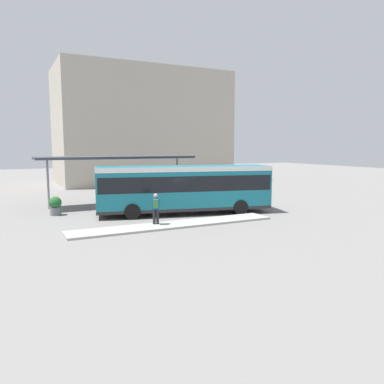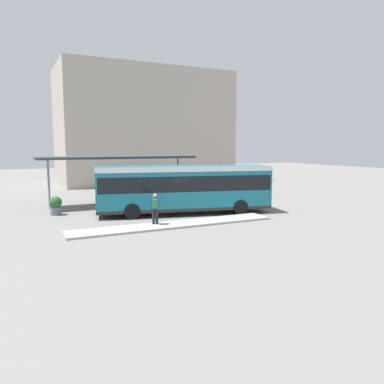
# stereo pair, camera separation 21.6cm
# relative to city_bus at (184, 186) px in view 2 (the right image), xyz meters

# --- Properties ---
(ground_plane) EXTENTS (120.00, 120.00, 0.00)m
(ground_plane) POSITION_rel_city_bus_xyz_m (-0.01, 0.00, -1.88)
(ground_plane) COLOR slate
(curb_island) EXTENTS (12.24, 1.80, 0.12)m
(curb_island) POSITION_rel_city_bus_xyz_m (-2.13, -3.26, -1.82)
(curb_island) COLOR #9E9E99
(curb_island) RESTS_ON ground_plane
(city_bus) EXTENTS (11.87, 5.11, 3.23)m
(city_bus) POSITION_rel_city_bus_xyz_m (0.00, 0.00, 0.00)
(city_bus) COLOR #197284
(city_bus) RESTS_ON ground_plane
(pedestrian_waiting) EXTENTS (0.51, 0.55, 1.76)m
(pedestrian_waiting) POSITION_rel_city_bus_xyz_m (-3.19, -2.91, -0.75)
(pedestrian_waiting) COLOR #232328
(pedestrian_waiting) RESTS_ON curb_island
(bicycle_green) EXTENTS (0.48, 1.58, 0.69)m
(bicycle_green) POSITION_rel_city_bus_xyz_m (7.88, 3.78, -1.54)
(bicycle_green) COLOR black
(bicycle_green) RESTS_ON ground_plane
(bicycle_white) EXTENTS (0.48, 1.68, 0.72)m
(bicycle_white) POSITION_rel_city_bus_xyz_m (8.11, 4.48, -1.52)
(bicycle_white) COLOR black
(bicycle_white) RESTS_ON ground_plane
(bicycle_orange) EXTENTS (0.48, 1.62, 0.70)m
(bicycle_orange) POSITION_rel_city_bus_xyz_m (8.12, 5.18, -1.53)
(bicycle_orange) COLOR black
(bicycle_orange) RESTS_ON ground_plane
(station_shelter) EXTENTS (12.07, 3.14, 3.78)m
(station_shelter) POSITION_rel_city_bus_xyz_m (-2.90, 6.13, 1.76)
(station_shelter) COLOR #383D47
(station_shelter) RESTS_ON ground_plane
(potted_planter_near_shelter) EXTENTS (1.02, 1.02, 1.35)m
(potted_planter_near_shelter) POSITION_rel_city_bus_xyz_m (-3.25, 3.27, -1.20)
(potted_planter_near_shelter) COLOR slate
(potted_planter_near_shelter) RESTS_ON ground_plane
(potted_planter_far_side) EXTENTS (0.81, 0.81, 1.25)m
(potted_planter_far_side) POSITION_rel_city_bus_xyz_m (-7.90, 3.31, -1.23)
(potted_planter_far_side) COLOR slate
(potted_planter_far_side) RESTS_ON ground_plane
(station_building) EXTENTS (20.89, 11.08, 13.91)m
(station_building) POSITION_rel_city_bus_xyz_m (5.25, 23.74, 5.07)
(station_building) COLOR #B2A899
(station_building) RESTS_ON ground_plane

